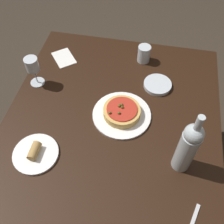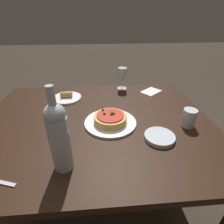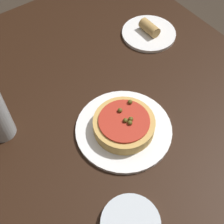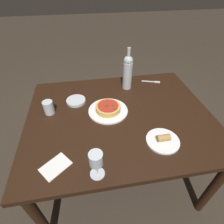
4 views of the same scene
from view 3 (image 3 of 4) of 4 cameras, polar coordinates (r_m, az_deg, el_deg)
ground_plane at (r=1.61m, az=0.85°, el=-14.51°), size 14.00×14.00×0.00m
dining_table at (r=1.04m, az=1.28°, el=-1.69°), size 1.30×1.03×0.72m
dinner_plate at (r=0.92m, az=2.15°, el=-3.19°), size 0.28×0.28×0.01m
pizza at (r=0.90m, az=2.20°, el=-2.26°), size 0.18×0.18×0.05m
side_bowl at (r=0.80m, az=3.40°, el=-19.75°), size 0.15×0.15×0.02m
side_plate at (r=1.20m, az=6.76°, el=14.28°), size 0.20×0.20×0.05m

